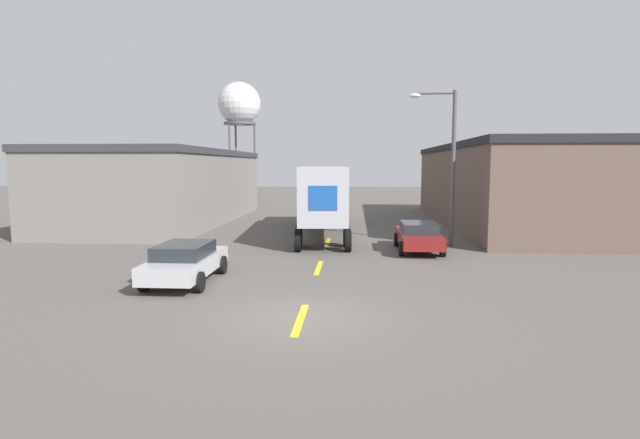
# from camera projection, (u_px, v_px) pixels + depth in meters

# --- Properties ---
(ground_plane) EXTENTS (160.00, 160.00, 0.00)m
(ground_plane) POSITION_uv_depth(u_px,v_px,m) (301.00, 318.00, 13.09)
(ground_plane) COLOR #56514C
(road_centerline) EXTENTS (0.20, 15.90, 0.01)m
(road_centerline) POSITION_uv_depth(u_px,v_px,m) (319.00, 268.00, 19.47)
(road_centerline) COLOR yellow
(road_centerline) RESTS_ON ground_plane
(warehouse_left) EXTENTS (9.02, 20.53, 5.04)m
(warehouse_left) POSITION_uv_depth(u_px,v_px,m) (167.00, 186.00, 35.20)
(warehouse_left) COLOR slate
(warehouse_left) RESTS_ON ground_plane
(warehouse_right) EXTENTS (12.13, 23.53, 5.37)m
(warehouse_right) POSITION_uv_depth(u_px,v_px,m) (533.00, 184.00, 33.62)
(warehouse_right) COLOR brown
(warehouse_right) RESTS_ON ground_plane
(semi_truck) EXTENTS (3.43, 13.31, 3.91)m
(semi_truck) POSITION_uv_depth(u_px,v_px,m) (323.00, 193.00, 28.54)
(semi_truck) COLOR black
(semi_truck) RESTS_ON ground_plane
(parked_car_right_mid) EXTENTS (2.00, 4.42, 1.35)m
(parked_car_right_mid) POSITION_uv_depth(u_px,v_px,m) (419.00, 236.00, 23.16)
(parked_car_right_mid) COLOR maroon
(parked_car_right_mid) RESTS_ON ground_plane
(parked_car_left_near) EXTENTS (2.00, 4.42, 1.35)m
(parked_car_left_near) POSITION_uv_depth(u_px,v_px,m) (185.00, 261.00, 16.99)
(parked_car_left_near) COLOR #B2B2B7
(parked_car_left_near) RESTS_ON ground_plane
(water_tower) EXTENTS (6.03, 6.03, 15.67)m
(water_tower) POSITION_uv_depth(u_px,v_px,m) (239.00, 105.00, 70.62)
(water_tower) COLOR #47474C
(water_tower) RESTS_ON ground_plane
(street_lamp) EXTENTS (2.29, 0.32, 7.57)m
(street_lamp) POSITION_uv_depth(u_px,v_px,m) (448.00, 157.00, 24.23)
(street_lamp) COLOR #4C4C51
(street_lamp) RESTS_ON ground_plane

